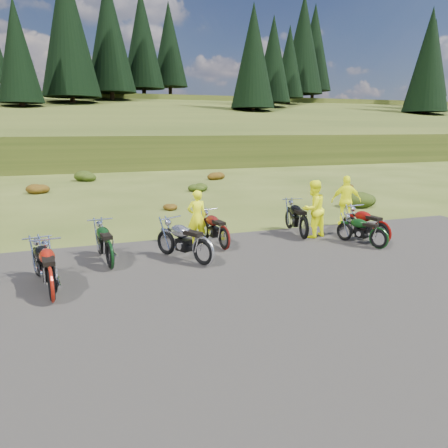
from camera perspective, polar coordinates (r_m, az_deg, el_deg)
name	(u,v)px	position (r m, az deg, el deg)	size (l,w,h in m)	color
ground	(264,271)	(11.41, 5.23, -6.08)	(300.00, 300.00, 0.00)	#3A4818
gravel_pad	(303,298)	(9.75, 10.28, -9.52)	(20.00, 12.00, 0.04)	black
hill_slope	(102,156)	(60.07, -15.64, 8.53)	(300.00, 46.00, 3.00)	#334216
hill_plateau	(82,142)	(119.92, -18.00, 10.11)	(300.00, 90.00, 9.17)	#334216
conifer_21	(17,51)	(60.60, -25.42, 19.79)	(5.28, 5.28, 14.00)	black
conifer_22	(67,27)	(67.10, -19.77, 23.06)	(7.92, 7.92, 20.00)	black
conifer_23	(109,34)	(73.50, -14.80, 22.91)	(7.48, 7.48, 19.00)	black
conifer_24	(142,39)	(80.29, -10.65, 22.67)	(7.04, 7.04, 18.00)	black
conifer_25	(169,44)	(87.35, -7.18, 22.25)	(6.60, 6.60, 17.00)	black
conifer_26	(253,56)	(64.87, 3.85, 21.05)	(6.16, 6.16, 16.00)	black
conifer_27	(273,59)	(72.85, 6.45, 20.60)	(5.72, 5.72, 15.00)	black
conifer_28	(289,62)	(80.94, 8.52, 20.21)	(5.28, 5.28, 14.00)	black
conifer_29	(303,44)	(89.64, 10.30, 22.10)	(7.92, 7.92, 20.00)	black
conifer_30	(314,48)	(97.85, 11.70, 21.63)	(7.48, 7.48, 19.00)	black
conifer_31	(429,60)	(80.91, 25.20, 18.81)	(7.04, 7.04, 18.00)	black
conifer_32	(430,63)	(89.41, 25.28, 18.53)	(6.60, 6.60, 17.00)	black
conifer_33	(430,65)	(97.92, 25.35, 18.30)	(6.16, 6.16, 16.00)	black
conifer_34	(431,66)	(106.42, 25.40, 18.11)	(5.72, 5.72, 15.00)	black
conifer_35	(431,68)	(114.93, 25.45, 17.95)	(5.28, 5.28, 14.00)	black
conifer_36	(433,58)	(123.75, 25.60, 18.96)	(7.92, 7.92, 20.00)	black
shrub_2	(37,187)	(26.62, -23.20, 4.46)	(1.30, 1.30, 0.77)	#642C0C
shrub_3	(86,175)	(31.86, -17.52, 6.18)	(1.56, 1.56, 0.92)	black
shrub_4	(169,205)	(19.74, -7.22, 2.46)	(0.77, 0.77, 0.45)	#642C0C
shrub_5	(197,186)	(25.52, -3.52, 4.96)	(1.03, 1.03, 0.61)	black
shrub_6	(215,174)	(31.40, -1.18, 6.52)	(1.30, 1.30, 0.77)	#642C0C
shrub_7	(360,197)	(21.50, 17.39, 3.43)	(1.56, 1.56, 0.92)	black
shrub_8	(345,185)	(27.47, 15.54, 4.90)	(0.77, 0.77, 0.45)	#642C0C
motorcycle_0	(53,295)	(10.49, -21.39, -8.61)	(2.07, 0.69, 1.08)	black
motorcycle_1	(53,303)	(10.02, -21.43, -9.59)	(2.14, 0.71, 1.12)	#97170A
motorcycle_2	(111,270)	(11.78, -14.56, -5.83)	(2.16, 0.72, 1.13)	black
motorcycle_3	(203,267)	(11.66, -2.70, -5.63)	(2.25, 0.75, 1.18)	#A8A8AC
motorcycle_4	(224,251)	(13.17, 0.03, -3.49)	(2.07, 0.69, 1.08)	#54100E
motorcycle_5	(303,240)	(14.64, 10.34, -2.06)	(2.25, 0.75, 1.18)	black
motorcycle_6	(381,246)	(14.58, 19.80, -2.67)	(2.12, 0.71, 1.11)	maroon
motorcycle_7	(378,250)	(14.07, 19.47, -3.17)	(1.85, 0.62, 0.97)	black
person_middle	(197,218)	(13.75, -3.57, 0.81)	(0.62, 0.41, 1.70)	#F4FC0D
person_right_a	(313,210)	(14.78, 11.56, 1.83)	(0.93, 0.72, 1.91)	#F4FC0D
person_right_b	(346,202)	(16.89, 15.66, 2.84)	(1.10, 0.46, 1.87)	#F4FC0D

